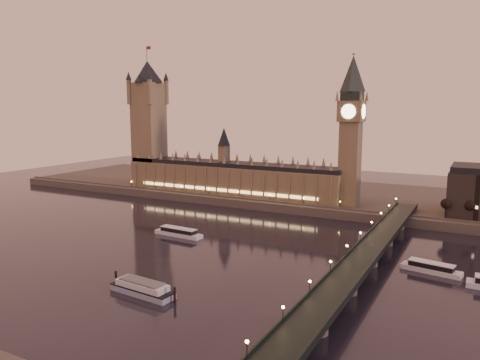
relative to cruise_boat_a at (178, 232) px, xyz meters
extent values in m
plane|color=black|center=(17.45, -18.37, -2.15)|extent=(700.00, 700.00, 0.00)
cube|color=#423D35|center=(47.45, 146.63, 0.85)|extent=(560.00, 130.00, 6.00)
cube|color=brown|center=(-22.55, 102.63, 14.85)|extent=(180.00, 26.00, 22.00)
cube|color=black|center=(-22.55, 102.63, 27.45)|extent=(180.00, 22.00, 3.20)
cube|color=#FFCC7F|center=(-22.55, 89.13, 8.85)|extent=(153.00, 0.25, 2.20)
cube|color=brown|center=(-102.55, 102.63, 47.85)|extent=(22.00, 22.00, 88.00)
cone|color=black|center=(-102.55, 102.63, 100.85)|extent=(31.68, 31.68, 18.00)
cylinder|color=black|center=(-102.55, 102.63, 115.85)|extent=(0.44, 0.44, 12.00)
cube|color=maroon|center=(-100.35, 102.63, 120.35)|extent=(4.00, 0.15, 2.50)
cube|color=brown|center=(71.45, 102.63, 32.85)|extent=(13.00, 13.00, 58.00)
cube|color=brown|center=(71.45, 102.63, 68.85)|extent=(16.00, 16.00, 14.00)
cylinder|color=#FFEAA5|center=(71.45, 94.45, 68.85)|extent=(9.60, 0.35, 9.60)
cylinder|color=#FFEAA5|center=(63.27, 102.63, 68.85)|extent=(0.35, 9.60, 9.60)
cube|color=black|center=(71.45, 102.63, 78.85)|extent=(13.00, 13.00, 6.00)
cone|color=black|center=(71.45, 102.63, 93.85)|extent=(17.68, 17.68, 24.00)
sphere|color=gold|center=(71.45, 102.63, 106.85)|extent=(2.00, 2.00, 2.00)
cube|color=black|center=(109.45, -18.37, 5.85)|extent=(13.00, 260.00, 2.00)
cube|color=black|center=(103.15, -18.37, 7.35)|extent=(0.60, 260.00, 1.00)
cube|color=black|center=(115.75, -18.37, 7.35)|extent=(0.60, 260.00, 1.00)
cylinder|color=black|center=(134.70, 90.63, 8.54)|extent=(0.70, 0.70, 9.37)
sphere|color=black|center=(134.70, 90.63, 13.43)|extent=(6.25, 6.25, 6.25)
cylinder|color=black|center=(148.74, 90.63, 8.54)|extent=(0.70, 0.70, 9.37)
sphere|color=black|center=(148.74, 90.63, 13.43)|extent=(6.25, 6.25, 6.25)
cube|color=silver|center=(0.00, 0.00, -1.03)|extent=(30.79, 8.21, 2.24)
cube|color=black|center=(0.00, 0.00, 1.20)|extent=(22.82, 6.60, 2.24)
cube|color=silver|center=(0.00, 0.00, 2.53)|extent=(23.44, 6.90, 0.41)
cube|color=silver|center=(136.21, 3.97, -1.05)|extent=(26.69, 10.90, 2.20)
cube|color=black|center=(136.21, 3.97, 1.15)|extent=(19.84, 8.58, 2.20)
cube|color=silver|center=(136.21, 3.97, 2.44)|extent=(20.40, 8.92, 0.40)
cube|color=#8996AF|center=(37.33, -76.99, -0.98)|extent=(29.30, 10.59, 2.33)
cube|color=black|center=(37.33, -76.99, 0.41)|extent=(29.30, 10.59, 0.45)
cube|color=silver|center=(37.33, -76.99, 1.80)|extent=(23.86, 9.22, 2.33)
cube|color=#595B5E|center=(37.33, -76.99, 3.28)|extent=(20.21, 8.01, 0.63)
cylinder|color=black|center=(21.26, -74.55, 0.90)|extent=(0.99, 0.99, 6.10)
cylinder|color=black|center=(53.41, -77.42, 0.90)|extent=(0.99, 0.99, 6.10)
camera|label=1|loc=(155.07, -215.05, 71.87)|focal=35.00mm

